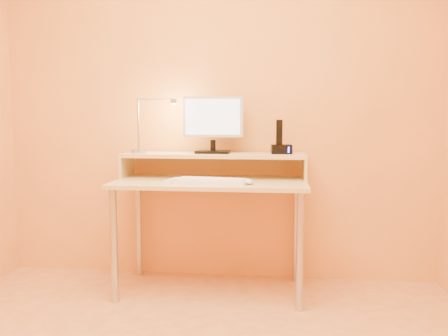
# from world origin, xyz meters

# --- Properties ---
(wall_back) EXTENTS (3.00, 0.04, 2.50)m
(wall_back) POSITION_xyz_m (0.00, 1.50, 1.25)
(wall_back) COLOR #EE9B49
(wall_back) RESTS_ON floor
(desk_leg_fl) EXTENTS (0.04, 0.04, 0.69)m
(desk_leg_fl) POSITION_xyz_m (-0.55, 0.93, 0.35)
(desk_leg_fl) COLOR #ACACB5
(desk_leg_fl) RESTS_ON floor
(desk_leg_fr) EXTENTS (0.04, 0.04, 0.69)m
(desk_leg_fr) POSITION_xyz_m (0.55, 0.93, 0.35)
(desk_leg_fr) COLOR #ACACB5
(desk_leg_fr) RESTS_ON floor
(desk_leg_bl) EXTENTS (0.04, 0.04, 0.69)m
(desk_leg_bl) POSITION_xyz_m (-0.55, 1.43, 0.35)
(desk_leg_bl) COLOR #ACACB5
(desk_leg_bl) RESTS_ON floor
(desk_leg_br) EXTENTS (0.04, 0.04, 0.69)m
(desk_leg_br) POSITION_xyz_m (0.55, 1.43, 0.35)
(desk_leg_br) COLOR #ACACB5
(desk_leg_br) RESTS_ON floor
(desk_lower) EXTENTS (1.20, 0.60, 0.02)m
(desk_lower) POSITION_xyz_m (0.00, 1.18, 0.71)
(desk_lower) COLOR tan
(desk_lower) RESTS_ON floor
(shelf_riser_left) EXTENTS (0.02, 0.30, 0.14)m
(shelf_riser_left) POSITION_xyz_m (-0.59, 1.33, 0.79)
(shelf_riser_left) COLOR tan
(shelf_riser_left) RESTS_ON desk_lower
(shelf_riser_right) EXTENTS (0.02, 0.30, 0.14)m
(shelf_riser_right) POSITION_xyz_m (0.59, 1.33, 0.79)
(shelf_riser_right) COLOR tan
(shelf_riser_right) RESTS_ON desk_lower
(desk_shelf) EXTENTS (1.20, 0.30, 0.02)m
(desk_shelf) POSITION_xyz_m (0.00, 1.33, 0.87)
(desk_shelf) COLOR tan
(desk_shelf) RESTS_ON desk_lower
(monitor_foot) EXTENTS (0.22, 0.16, 0.02)m
(monitor_foot) POSITION_xyz_m (-0.01, 1.33, 0.89)
(monitor_foot) COLOR black
(monitor_foot) RESTS_ON desk_shelf
(monitor_neck) EXTENTS (0.04, 0.04, 0.07)m
(monitor_neck) POSITION_xyz_m (-0.01, 1.33, 0.93)
(monitor_neck) COLOR black
(monitor_neck) RESTS_ON monitor_foot
(monitor_panel) EXTENTS (0.39, 0.09, 0.27)m
(monitor_panel) POSITION_xyz_m (-0.01, 1.34, 1.12)
(monitor_panel) COLOR silver
(monitor_panel) RESTS_ON monitor_neck
(monitor_back) EXTENTS (0.35, 0.06, 0.23)m
(monitor_back) POSITION_xyz_m (-0.01, 1.36, 1.12)
(monitor_back) COLOR black
(monitor_back) RESTS_ON monitor_panel
(monitor_screen) EXTENTS (0.35, 0.05, 0.23)m
(monitor_screen) POSITION_xyz_m (-0.01, 1.32, 1.12)
(monitor_screen) COLOR silver
(monitor_screen) RESTS_ON monitor_panel
(lamp_base) EXTENTS (0.10, 0.10, 0.02)m
(lamp_base) POSITION_xyz_m (-0.50, 1.30, 0.89)
(lamp_base) COLOR #ACACB5
(lamp_base) RESTS_ON desk_shelf
(lamp_post) EXTENTS (0.01, 0.01, 0.33)m
(lamp_post) POSITION_xyz_m (-0.50, 1.30, 1.07)
(lamp_post) COLOR #ACACB5
(lamp_post) RESTS_ON lamp_base
(lamp_arm) EXTENTS (0.24, 0.01, 0.01)m
(lamp_arm) POSITION_xyz_m (-0.38, 1.30, 1.24)
(lamp_arm) COLOR #ACACB5
(lamp_arm) RESTS_ON lamp_post
(lamp_head) EXTENTS (0.04, 0.04, 0.03)m
(lamp_head) POSITION_xyz_m (-0.26, 1.30, 1.22)
(lamp_head) COLOR #ACACB5
(lamp_head) RESTS_ON lamp_arm
(lamp_bulb) EXTENTS (0.03, 0.03, 0.00)m
(lamp_bulb) POSITION_xyz_m (-0.26, 1.30, 1.20)
(lamp_bulb) COLOR #FFEAC6
(lamp_bulb) RESTS_ON lamp_head
(phone_dock) EXTENTS (0.14, 0.11, 0.06)m
(phone_dock) POSITION_xyz_m (0.44, 1.33, 0.91)
(phone_dock) COLOR black
(phone_dock) RESTS_ON desk_shelf
(phone_handset) EXTENTS (0.04, 0.03, 0.16)m
(phone_handset) POSITION_xyz_m (0.43, 1.33, 1.02)
(phone_handset) COLOR black
(phone_handset) RESTS_ON phone_dock
(phone_led) EXTENTS (0.01, 0.00, 0.04)m
(phone_led) POSITION_xyz_m (0.49, 1.28, 0.91)
(phone_led) COLOR #2355FF
(phone_led) RESTS_ON phone_dock
(keyboard) EXTENTS (0.44, 0.19, 0.02)m
(keyboard) POSITION_xyz_m (0.03, 1.04, 0.73)
(keyboard) COLOR white
(keyboard) RESTS_ON desk_lower
(mouse) EXTENTS (0.08, 0.11, 0.03)m
(mouse) POSITION_xyz_m (0.24, 1.03, 0.74)
(mouse) COLOR silver
(mouse) RESTS_ON desk_lower
(remote_control) EXTENTS (0.09, 0.20, 0.02)m
(remote_control) POSITION_xyz_m (-0.21, 1.04, 0.73)
(remote_control) COLOR white
(remote_control) RESTS_ON desk_lower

